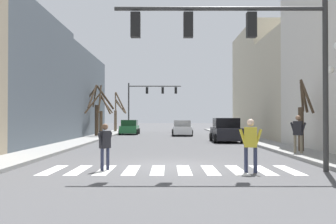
{
  "coord_description": "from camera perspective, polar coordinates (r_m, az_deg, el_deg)",
  "views": [
    {
      "loc": [
        -0.1,
        -14.63,
        1.79
      ],
      "look_at": [
        -0.12,
        20.57,
        2.32
      ],
      "focal_mm": 42.0,
      "sensor_mm": 36.0,
      "label": 1
    }
  ],
  "objects": [
    {
      "name": "traffic_signal_far",
      "position": [
        50.71,
        -2.86,
        2.4
      ],
      "size": [
        6.84,
        0.28,
        6.29
      ],
      "color": "#2D2D2D",
      "rests_on": "ground_plane"
    },
    {
      "name": "traffic_signal_near",
      "position": [
        13.59,
        11.08,
        10.07
      ],
      "size": [
        7.15,
        0.28,
        5.85
      ],
      "color": "#2D2D2D",
      "rests_on": "ground_plane"
    },
    {
      "name": "crosswalk_stripes",
      "position": [
        13.58,
        0.46,
        -8.42
      ],
      "size": [
        8.55,
        2.6,
        0.01
      ],
      "color": "white",
      "rests_on": "ground_plane"
    },
    {
      "name": "car_parked_left_mid",
      "position": [
        39.59,
        2.09,
        -2.4
      ],
      "size": [
        2.03,
        4.28,
        1.55
      ],
      "rotation": [
        0.0,
        0.0,
        1.57
      ],
      "color": "white",
      "rests_on": "ground_plane"
    },
    {
      "name": "street_tree_right_far",
      "position": [
        20.62,
        18.94,
        -0.85
      ],
      "size": [
        0.83,
        0.93,
        3.57
      ],
      "color": "#473828",
      "rests_on": "sidewalk_right"
    },
    {
      "name": "pedestrian_crossing_street",
      "position": [
        13.59,
        -9.09,
        -4.43
      ],
      "size": [
        0.46,
        0.61,
        1.59
      ],
      "rotation": [
        0.0,
        0.0,
        0.96
      ],
      "color": "#282D47",
      "rests_on": "ground_plane"
    },
    {
      "name": "street_tree_left_far",
      "position": [
        37.17,
        -10.28,
        0.23
      ],
      "size": [
        3.27,
        2.93,
        4.76
      ],
      "color": "#473828",
      "rests_on": "sidewalk_left"
    },
    {
      "name": "car_parked_left_far",
      "position": [
        29.57,
        8.46,
        -2.72
      ],
      "size": [
        2.15,
        4.27,
        1.78
      ],
      "rotation": [
        0.0,
        0.0,
        1.57
      ],
      "color": "black",
      "rests_on": "ground_plane"
    },
    {
      "name": "street_tree_left_mid",
      "position": [
        35.89,
        -9.72,
        -0.15
      ],
      "size": [
        2.38,
        2.04,
        4.62
      ],
      "color": "brown",
      "rests_on": "sidewalk_left"
    },
    {
      "name": "ground_plane",
      "position": [
        14.74,
        0.42,
        -7.83
      ],
      "size": [
        240.0,
        240.0,
        0.0
      ],
      "primitive_type": "plane",
      "color": "#4C4C4F"
    },
    {
      "name": "pedestrian_on_left_sidewalk",
      "position": [
        13.12,
        11.94,
        -4.13
      ],
      "size": [
        0.75,
        0.32,
        1.75
      ],
      "rotation": [
        0.0,
        0.0,
        2.89
      ],
      "color": "#282D47",
      "rests_on": "ground_plane"
    },
    {
      "name": "street_tree_right_near",
      "position": [
        49.71,
        -7.32,
        -0.07
      ],
      "size": [
        1.68,
        2.25,
        4.92
      ],
      "color": "brown",
      "rests_on": "sidewalk_left"
    },
    {
      "name": "building_row_right",
      "position": [
        30.26,
        20.54,
        4.84
      ],
      "size": [
        6.0,
        37.2,
        10.66
      ],
      "color": "tan",
      "rests_on": "ground_plane"
    },
    {
      "name": "car_driving_away_lane",
      "position": [
        42.89,
        -5.56,
        -2.27
      ],
      "size": [
        2.04,
        4.18,
        1.57
      ],
      "rotation": [
        0.0,
        0.0,
        1.57
      ],
      "color": "#236B38",
      "rests_on": "ground_plane"
    },
    {
      "name": "pedestrian_near_right_corner",
      "position": [
        19.23,
        18.4,
        -2.6
      ],
      "size": [
        0.63,
        0.56,
        1.76
      ],
      "rotation": [
        0.0,
        0.0,
        2.44
      ],
      "color": "#7A705B",
      "rests_on": "sidewalk_right"
    },
    {
      "name": "building_row_left",
      "position": [
        28.12,
        -21.66,
        4.66
      ],
      "size": [
        6.0,
        36.96,
        10.69
      ],
      "color": "tan",
      "rests_on": "ground_plane"
    }
  ]
}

